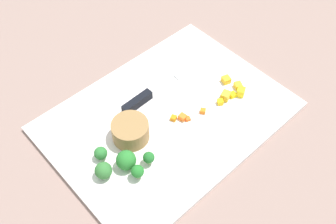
% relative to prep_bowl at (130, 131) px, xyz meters
% --- Properties ---
extents(ground_plane, '(4.00, 4.00, 0.00)m').
position_rel_prep_bowl_xyz_m(ground_plane, '(-0.10, 0.01, -0.03)').
color(ground_plane, gray).
extents(cutting_board, '(0.52, 0.38, 0.01)m').
position_rel_prep_bowl_xyz_m(cutting_board, '(-0.10, 0.01, -0.03)').
color(cutting_board, white).
rests_on(cutting_board, ground_plane).
extents(prep_bowl, '(0.08, 0.08, 0.04)m').
position_rel_prep_bowl_xyz_m(prep_bowl, '(0.00, 0.00, 0.00)').
color(prep_bowl, olive).
rests_on(prep_bowl, cutting_board).
extents(chef_knife, '(0.33, 0.03, 0.02)m').
position_rel_prep_bowl_xyz_m(chef_knife, '(-0.12, -0.06, -0.01)').
color(chef_knife, silver).
rests_on(chef_knife, cutting_board).
extents(carrot_dice_0, '(0.02, 0.02, 0.01)m').
position_rel_prep_bowl_xyz_m(carrot_dice_0, '(-0.10, 0.03, -0.02)').
color(carrot_dice_0, orange).
rests_on(carrot_dice_0, cutting_board).
extents(carrot_dice_1, '(0.02, 0.02, 0.01)m').
position_rel_prep_bowl_xyz_m(carrot_dice_1, '(-0.12, 0.04, -0.02)').
color(carrot_dice_1, orange).
rests_on(carrot_dice_1, cutting_board).
extents(carrot_dice_2, '(0.01, 0.01, 0.01)m').
position_rel_prep_bowl_xyz_m(carrot_dice_2, '(-0.12, 0.05, -0.02)').
color(carrot_dice_2, orange).
rests_on(carrot_dice_2, cutting_board).
extents(carrot_dice_3, '(0.02, 0.02, 0.01)m').
position_rel_prep_bowl_xyz_m(carrot_dice_3, '(-0.16, 0.06, -0.02)').
color(carrot_dice_3, orange).
rests_on(carrot_dice_3, cutting_board).
extents(pepper_dice_0, '(0.02, 0.02, 0.01)m').
position_rel_prep_bowl_xyz_m(pepper_dice_0, '(-0.28, 0.06, -0.01)').
color(pepper_dice_0, yellow).
rests_on(pepper_dice_0, cutting_board).
extents(pepper_dice_1, '(0.02, 0.02, 0.02)m').
position_rel_prep_bowl_xyz_m(pepper_dice_1, '(-0.27, 0.03, -0.01)').
color(pepper_dice_1, yellow).
rests_on(pepper_dice_1, cutting_board).
extents(pepper_dice_2, '(0.02, 0.02, 0.01)m').
position_rel_prep_bowl_xyz_m(pepper_dice_2, '(-0.25, 0.07, -0.02)').
color(pepper_dice_2, yellow).
rests_on(pepper_dice_2, cutting_board).
extents(pepper_dice_3, '(0.03, 0.02, 0.02)m').
position_rel_prep_bowl_xyz_m(pepper_dice_3, '(-0.23, 0.06, -0.01)').
color(pepper_dice_3, gold).
rests_on(pepper_dice_3, cutting_board).
extents(pepper_dice_4, '(0.02, 0.02, 0.01)m').
position_rel_prep_bowl_xyz_m(pepper_dice_4, '(-0.21, 0.07, -0.02)').
color(pepper_dice_4, yellow).
rests_on(pepper_dice_4, cutting_board).
extents(pepper_dice_5, '(0.02, 0.02, 0.02)m').
position_rel_prep_bowl_xyz_m(pepper_dice_5, '(-0.27, 0.08, -0.01)').
color(pepper_dice_5, yellow).
rests_on(pepper_dice_5, cutting_board).
extents(broccoli_floret_0, '(0.03, 0.03, 0.03)m').
position_rel_prep_bowl_xyz_m(broccoli_floret_0, '(0.08, -0.00, -0.01)').
color(broccoli_floret_0, '#92BE63').
rests_on(broccoli_floret_0, cutting_board).
extents(broccoli_floret_1, '(0.03, 0.03, 0.04)m').
position_rel_prep_bowl_xyz_m(broccoli_floret_1, '(0.10, 0.04, -0.00)').
color(broccoli_floret_1, '#82AE66').
rests_on(broccoli_floret_1, cutting_board).
extents(broccoli_floret_2, '(0.02, 0.02, 0.03)m').
position_rel_prep_bowl_xyz_m(broccoli_floret_2, '(0.01, 0.08, -0.00)').
color(broccoli_floret_2, '#96BA6A').
rests_on(broccoli_floret_2, cutting_board).
extents(broccoli_floret_3, '(0.03, 0.03, 0.04)m').
position_rel_prep_bowl_xyz_m(broccoli_floret_3, '(0.05, 0.09, 0.00)').
color(broccoli_floret_3, '#8AAE65').
rests_on(broccoli_floret_3, cutting_board).
extents(broccoli_floret_4, '(0.04, 0.04, 0.04)m').
position_rel_prep_bowl_xyz_m(broccoli_floret_4, '(0.05, 0.05, 0.00)').
color(broccoli_floret_4, '#92BA5F').
rests_on(broccoli_floret_4, cutting_board).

